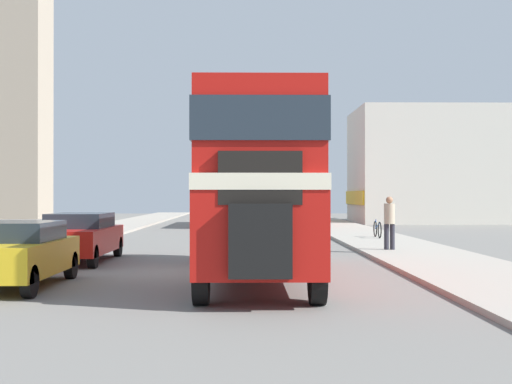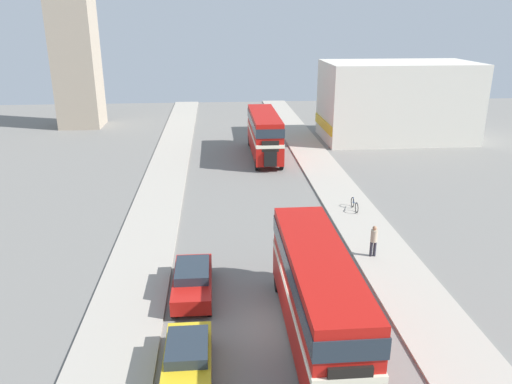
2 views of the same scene
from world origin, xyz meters
name	(u,v)px [view 2 (image 2 of 2)]	position (x,y,z in m)	size (l,w,h in m)	color
ground_plane	(278,326)	(0.00, 0.00, 0.00)	(120.00, 120.00, 0.00)	slate
sidewalk_right	(429,318)	(6.75, 0.00, 0.06)	(3.50, 120.00, 0.12)	#A8A093
sidewalk_left	(120,333)	(-6.75, 0.00, 0.06)	(3.50, 120.00, 0.12)	#A8A093
double_decker_bus	(317,290)	(1.39, -1.16, 2.40)	(2.38, 10.33, 4.02)	#B2140F
bus_distant	(264,131)	(2.11, 27.62, 2.47)	(2.46, 10.75, 4.16)	#B2140F
car_parked_near	(188,360)	(-3.74, -2.83, 0.73)	(1.74, 4.10, 1.39)	gold
car_parked_mid	(193,280)	(-3.77, 3.00, 0.75)	(1.81, 4.61, 1.43)	red
pedestrian_walking	(374,239)	(6.01, 6.02, 1.14)	(0.36, 0.36, 1.80)	#282833
bicycle_on_pavement	(355,205)	(6.89, 12.98, 0.48)	(0.05, 1.76, 0.78)	black
shop_building_block	(397,101)	(16.91, 33.60, 4.10)	(15.75, 8.47, 8.20)	beige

